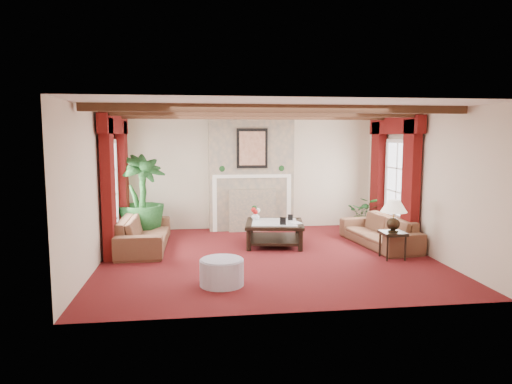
{
  "coord_description": "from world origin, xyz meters",
  "views": [
    {
      "loc": [
        -1.28,
        -8.2,
        2.23
      ],
      "look_at": [
        -0.16,
        0.4,
        1.17
      ],
      "focal_mm": 32.0,
      "sensor_mm": 36.0,
      "label": 1
    }
  ],
  "objects": [
    {
      "name": "ottoman",
      "position": [
        -0.93,
        -1.54,
        0.19
      ],
      "size": [
        0.67,
        0.67,
        0.39
      ],
      "primitive_type": "cylinder",
      "color": "#AFA5BB",
      "rests_on": "ground"
    },
    {
      "name": "floor",
      "position": [
        0.0,
        0.0,
        0.0
      ],
      "size": [
        6.0,
        6.0,
        0.0
      ],
      "primitive_type": "plane",
      "color": "#4B0D13",
      "rests_on": "ground"
    },
    {
      "name": "ceiling",
      "position": [
        0.0,
        0.0,
        2.7
      ],
      "size": [
        6.0,
        6.0,
        0.0
      ],
      "primitive_type": "plane",
      "rotation": [
        3.14,
        0.0,
        0.0
      ],
      "color": "white",
      "rests_on": "floor"
    },
    {
      "name": "ceiling_beams",
      "position": [
        0.0,
        0.0,
        2.64
      ],
      "size": [
        6.0,
        3.0,
        0.12
      ],
      "primitive_type": null,
      "color": "#341D10",
      "rests_on": "ceiling"
    },
    {
      "name": "flower_vase",
      "position": [
        -0.07,
        1.19,
        0.56
      ],
      "size": [
        0.28,
        0.29,
        0.17
      ],
      "primitive_type": "imported",
      "rotation": [
        0.0,
        0.0,
        0.33
      ],
      "color": "silver",
      "rests_on": "coffee_table"
    },
    {
      "name": "sofa_right",
      "position": [
        2.41,
        0.57,
        0.4
      ],
      "size": [
        2.21,
        1.15,
        0.8
      ],
      "primitive_type": "imported",
      "rotation": [
        0.0,
        0.0,
        -1.43
      ],
      "color": "#3C1016",
      "rests_on": "ground"
    },
    {
      "name": "curtains_right",
      "position": [
        2.86,
        1.0,
        2.55
      ],
      "size": [
        0.2,
        2.4,
        2.55
      ],
      "primitive_type": null,
      "color": "#480A09",
      "rests_on": "ground"
    },
    {
      "name": "fireplace",
      "position": [
        0.0,
        2.55,
        2.7
      ],
      "size": [
        2.0,
        0.52,
        2.7
      ],
      "primitive_type": null,
      "color": "#9F8667",
      "rests_on": "ground"
    },
    {
      "name": "coffee_table",
      "position": [
        0.28,
        0.87,
        0.24
      ],
      "size": [
        1.33,
        1.33,
        0.47
      ],
      "primitive_type": null,
      "rotation": [
        0.0,
        0.0,
        -0.16
      ],
      "color": "black",
      "rests_on": "ground"
    },
    {
      "name": "right_wall",
      "position": [
        3.0,
        0.0,
        1.35
      ],
      "size": [
        0.02,
        5.5,
        2.7
      ],
      "primitive_type": "cube",
      "color": "beige",
      "rests_on": "ground"
    },
    {
      "name": "small_plant",
      "position": [
        2.6,
        1.86,
        0.32
      ],
      "size": [
        1.48,
        1.49,
        0.65
      ],
      "primitive_type": "imported",
      "rotation": [
        0.0,
        0.0,
        -0.53
      ],
      "color": "black",
      "rests_on": "ground"
    },
    {
      "name": "curtains_left",
      "position": [
        -2.86,
        1.0,
        2.55
      ],
      "size": [
        0.2,
        2.4,
        2.55
      ],
      "primitive_type": null,
      "color": "#480A09",
      "rests_on": "ground"
    },
    {
      "name": "potted_palm",
      "position": [
        -2.49,
        1.83,
        0.52
      ],
      "size": [
        2.73,
        2.79,
        1.03
      ],
      "primitive_type": "imported",
      "rotation": [
        0.0,
        0.0,
        0.59
      ],
      "color": "black",
      "rests_on": "ground"
    },
    {
      "name": "back_wall",
      "position": [
        0.0,
        2.75,
        1.35
      ],
      "size": [
        6.0,
        0.02,
        2.7
      ],
      "primitive_type": "cube",
      "color": "beige",
      "rests_on": "ground"
    },
    {
      "name": "photo_frame_a",
      "position": [
        0.4,
        0.54,
        0.56
      ],
      "size": [
        0.12,
        0.07,
        0.16
      ],
      "primitive_type": null,
      "rotation": [
        0.0,
        0.0,
        -0.42
      ],
      "color": "black",
      "rests_on": "coffee_table"
    },
    {
      "name": "book",
      "position": [
        0.6,
        0.66,
        0.61
      ],
      "size": [
        0.21,
        0.12,
        0.27
      ],
      "primitive_type": "imported",
      "rotation": [
        0.0,
        0.0,
        0.27
      ],
      "color": "black",
      "rests_on": "coffee_table"
    },
    {
      "name": "table_lamp",
      "position": [
        2.25,
        -0.43,
        0.8
      ],
      "size": [
        0.48,
        0.48,
        0.6
      ],
      "primitive_type": null,
      "color": "black",
      "rests_on": "side_table"
    },
    {
      "name": "sofa_left",
      "position": [
        -2.34,
        0.95,
        0.44
      ],
      "size": [
        2.24,
        0.68,
        0.87
      ],
      "primitive_type": "imported",
      "rotation": [
        0.0,
        0.0,
        1.56
      ],
      "color": "#3C1016",
      "rests_on": "ground"
    },
    {
      "name": "side_table",
      "position": [
        2.25,
        -0.43,
        0.25
      ],
      "size": [
        0.48,
        0.48,
        0.5
      ],
      "primitive_type": null,
      "rotation": [
        0.0,
        0.0,
        0.13
      ],
      "color": "black",
      "rests_on": "ground"
    },
    {
      "name": "french_door_left",
      "position": [
        -2.97,
        1.0,
        2.13
      ],
      "size": [
        0.1,
        1.1,
        2.16
      ],
      "primitive_type": null,
      "color": "white",
      "rests_on": "ground"
    },
    {
      "name": "photo_frame_b",
      "position": [
        0.64,
        1.0,
        0.54
      ],
      "size": [
        0.1,
        0.06,
        0.13
      ],
      "primitive_type": null,
      "rotation": [
        0.0,
        0.0,
        -0.38
      ],
      "color": "black",
      "rests_on": "coffee_table"
    },
    {
      "name": "left_wall",
      "position": [
        -3.0,
        0.0,
        1.35
      ],
      "size": [
        0.02,
        5.5,
        2.7
      ],
      "primitive_type": "cube",
      "color": "beige",
      "rests_on": "ground"
    },
    {
      "name": "french_door_right",
      "position": [
        2.97,
        1.0,
        2.13
      ],
      "size": [
        0.1,
        1.1,
        2.16
      ],
      "primitive_type": null,
      "color": "white",
      "rests_on": "ground"
    }
  ]
}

